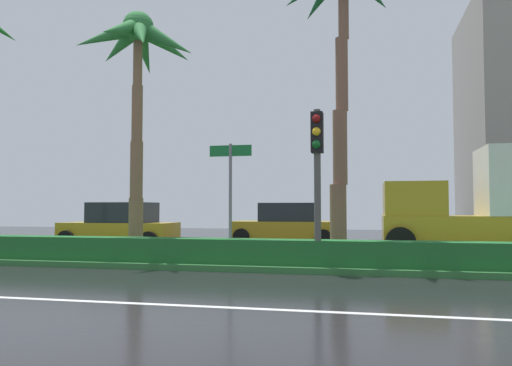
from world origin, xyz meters
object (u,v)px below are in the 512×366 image
(palm_tree_centre_left, at_px, (138,55))
(traffic_signal_median_right, at_px, (317,158))
(street_name_sign, at_px, (230,186))
(car_in_traffic_second, at_px, (286,224))
(box_truck_lead, at_px, (487,207))
(car_in_traffic_leading, at_px, (120,226))
(palm_tree_centre, at_px, (343,3))

(palm_tree_centre_left, distance_m, traffic_signal_median_right, 6.47)
(palm_tree_centre_left, xyz_separation_m, street_name_sign, (3.11, -1.07, -3.90))
(palm_tree_centre_left, bearing_deg, street_name_sign, -18.94)
(car_in_traffic_second, bearing_deg, box_truck_lead, 155.36)
(car_in_traffic_leading, bearing_deg, car_in_traffic_second, -152.02)
(car_in_traffic_second, distance_m, box_truck_lead, 7.81)
(car_in_traffic_second, bearing_deg, traffic_signal_median_right, 103.65)
(street_name_sign, distance_m, car_in_traffic_second, 8.48)
(traffic_signal_median_right, bearing_deg, palm_tree_centre_left, 163.82)
(palm_tree_centre, height_order, box_truck_lead, palm_tree_centre)
(street_name_sign, height_order, box_truck_lead, box_truck_lead)
(palm_tree_centre_left, height_order, street_name_sign, palm_tree_centre_left)
(box_truck_lead, bearing_deg, palm_tree_centre, 41.57)
(traffic_signal_median_right, bearing_deg, box_truck_lead, 48.91)
(car_in_traffic_leading, relative_size, car_in_traffic_second, 1.00)
(palm_tree_centre, bearing_deg, street_name_sign, -155.47)
(traffic_signal_median_right, relative_size, box_truck_lead, 0.58)
(palm_tree_centre_left, bearing_deg, traffic_signal_median_right, -16.18)
(traffic_signal_median_right, xyz_separation_m, car_in_traffic_second, (-2.16, 8.88, -1.87))
(palm_tree_centre, relative_size, traffic_signal_median_right, 2.30)
(traffic_signal_median_right, bearing_deg, palm_tree_centre, 72.63)
(palm_tree_centre_left, xyz_separation_m, box_truck_lead, (10.27, 4.08, -4.43))
(palm_tree_centre, height_order, street_name_sign, palm_tree_centre)
(traffic_signal_median_right, height_order, car_in_traffic_second, traffic_signal_median_right)
(palm_tree_centre, distance_m, car_in_traffic_leading, 11.35)
(car_in_traffic_leading, xyz_separation_m, car_in_traffic_second, (5.89, 3.13, 0.00))
(palm_tree_centre, height_order, car_in_traffic_second, palm_tree_centre)
(palm_tree_centre_left, height_order, palm_tree_centre, palm_tree_centre)
(car_in_traffic_leading, distance_m, box_truck_lead, 12.98)
(palm_tree_centre, relative_size, street_name_sign, 2.83)
(palm_tree_centre_left, relative_size, traffic_signal_median_right, 1.93)
(palm_tree_centre_left, height_order, car_in_traffic_second, palm_tree_centre_left)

